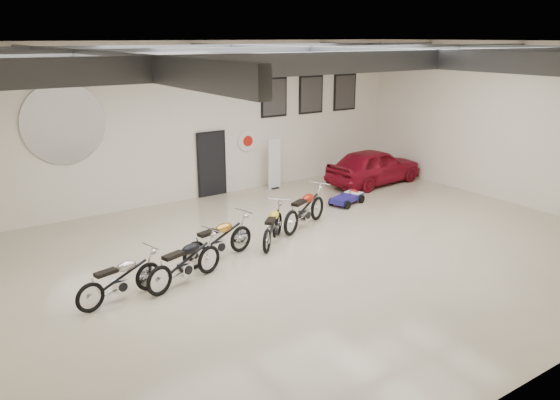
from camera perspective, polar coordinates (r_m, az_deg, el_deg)
floor at (r=13.41m, az=2.91°, el=-5.73°), size 16.00×12.00×0.01m
ceiling at (r=12.39m, az=3.26°, el=16.16°), size 16.00×12.00×0.01m
back_wall at (r=17.73m, az=-8.87°, el=8.06°), size 16.00×0.02×5.00m
right_wall at (r=18.57m, az=23.29°, el=7.29°), size 0.02×12.00×5.00m
ceiling_beams at (r=12.39m, az=3.24°, el=15.01°), size 15.80×11.80×0.32m
door at (r=18.17m, az=-7.18°, el=3.68°), size 0.92×0.08×2.10m
logo_plaque at (r=16.34m, az=-21.67°, el=7.42°), size 2.30×0.06×1.16m
poster_left at (r=19.09m, az=-0.63°, el=10.68°), size 1.05×0.08×1.35m
poster_mid at (r=20.02m, az=3.25°, el=10.94°), size 1.05×0.08×1.35m
poster_right at (r=21.03m, az=6.78°, el=11.13°), size 1.05×0.08×1.35m
oil_sign at (r=18.70m, az=-3.42°, el=6.19°), size 0.72×0.10×0.72m
banner_stand at (r=18.91m, az=-0.60°, el=3.85°), size 0.49×0.20×1.79m
motorcycle_silver at (r=11.46m, az=-16.41°, el=-7.83°), size 1.96×0.99×0.98m
motorcycle_black at (r=11.87m, az=-9.92°, el=-6.32°), size 2.10×1.19×1.04m
motorcycle_gold at (r=12.99m, az=-6.47°, el=-4.06°), size 2.13×1.06×1.06m
motorcycle_yellow at (r=13.94m, az=-0.76°, el=-2.65°), size 1.78×1.73×0.98m
motorcycle_red at (r=15.10m, az=2.60°, el=-0.86°), size 2.22×1.49×1.11m
go_kart at (r=17.47m, az=7.22°, el=0.50°), size 1.63×1.08×0.54m
vintage_car at (r=19.86m, az=9.80°, el=3.51°), size 1.83×3.93×1.30m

